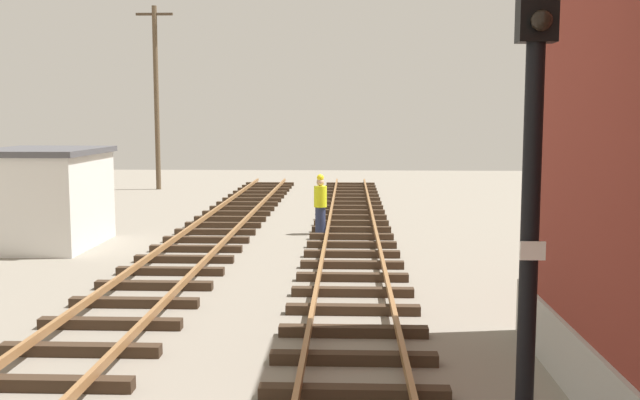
% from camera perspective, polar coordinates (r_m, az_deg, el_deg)
% --- Properties ---
extents(signal_mast, '(0.36, 0.40, 5.47)m').
position_cam_1_polar(signal_mast, '(7.33, 16.18, 4.28)').
color(signal_mast, black).
rests_on(signal_mast, ground).
extents(control_hut, '(3.00, 3.80, 2.76)m').
position_cam_1_polar(control_hut, '(22.06, -20.54, 0.20)').
color(control_hut, silver).
rests_on(control_hut, ground).
extents(parked_car_red, '(4.20, 2.04, 1.76)m').
position_cam_1_polar(parked_car_red, '(36.65, -23.43, 1.71)').
color(parked_car_red, red).
rests_on(parked_car_red, ground).
extents(utility_pole_far, '(1.80, 0.24, 8.93)m').
position_cam_1_polar(utility_pole_far, '(37.32, -12.56, 7.96)').
color(utility_pole_far, brown).
rests_on(utility_pole_far, ground).
extents(track_worker_foreground, '(0.40, 0.40, 1.87)m').
position_cam_1_polar(track_worker_foreground, '(22.78, 0.03, -0.34)').
color(track_worker_foreground, '#262D4C').
rests_on(track_worker_foreground, ground).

